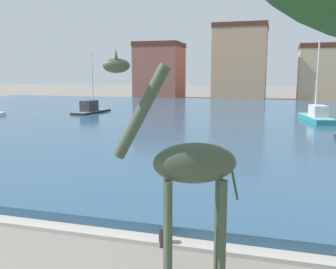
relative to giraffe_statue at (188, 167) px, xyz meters
name	(u,v)px	position (x,y,z in m)	size (l,w,h in m)	color
harbor_water	(211,118)	(-4.31, 28.63, -2.29)	(87.77, 53.82, 0.40)	#2D5170
quay_edge_coping	(53,227)	(-4.31, 1.47, -2.43)	(87.77, 0.50, 0.12)	#ADA89E
giraffe_statue	(188,167)	(0.00, 0.00, 0.00)	(2.71, 1.40, 4.88)	#3D4C38
sailboat_teal	(315,118)	(5.07, 27.27, -1.88)	(2.78, 6.77, 7.27)	teal
sailboat_black	(93,111)	(-17.04, 28.42, -1.94)	(2.10, 6.18, 6.64)	black
mooring_bollard	(163,237)	(-0.94, 1.32, -2.24)	(0.24, 0.24, 0.50)	#232326
townhouse_corner_house	(160,71)	(-18.98, 58.59, 2.60)	(8.14, 7.77, 10.15)	#8E5142
townhouse_end_terrace	(240,63)	(-4.44, 58.57, 3.94)	(8.96, 7.77, 12.83)	tan
townhouse_tall_gabled	(323,73)	(9.04, 59.40, 2.21)	(7.85, 5.90, 9.38)	tan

